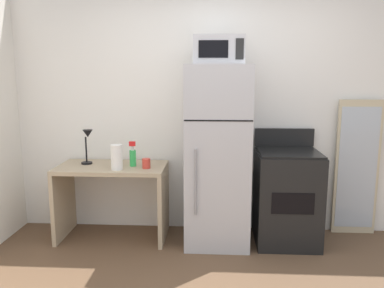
{
  "coord_description": "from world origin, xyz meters",
  "views": [
    {
      "loc": [
        -0.06,
        -2.38,
        1.65
      ],
      "look_at": [
        -0.26,
        1.1,
        1.02
      ],
      "focal_mm": 36.37,
      "sensor_mm": 36.0,
      "label": 1
    }
  ],
  "objects_px": {
    "desk_lamp": "(87,141)",
    "refrigerator": "(218,156)",
    "oven_range": "(287,196)",
    "leaning_mirror": "(357,168)",
    "paper_towel_roll": "(117,157)",
    "microwave": "(219,50)",
    "spray_bottle": "(133,156)",
    "coffee_mug": "(146,163)",
    "desk": "(113,188)"
  },
  "relations": [
    {
      "from": "desk_lamp",
      "to": "refrigerator",
      "type": "bearing_deg",
      "value": -3.54
    },
    {
      "from": "oven_range",
      "to": "leaning_mirror",
      "type": "xyz_separation_m",
      "value": [
        0.75,
        0.26,
        0.23
      ]
    },
    {
      "from": "paper_towel_roll",
      "to": "leaning_mirror",
      "type": "distance_m",
      "value": 2.43
    },
    {
      "from": "desk_lamp",
      "to": "microwave",
      "type": "xyz_separation_m",
      "value": [
        1.3,
        -0.1,
        0.88
      ]
    },
    {
      "from": "spray_bottle",
      "to": "paper_towel_roll",
      "type": "bearing_deg",
      "value": -130.3
    },
    {
      "from": "spray_bottle",
      "to": "paper_towel_roll",
      "type": "xyz_separation_m",
      "value": [
        -0.12,
        -0.15,
        0.02
      ]
    },
    {
      "from": "coffee_mug",
      "to": "leaning_mirror",
      "type": "relative_size",
      "value": 0.07
    },
    {
      "from": "microwave",
      "to": "refrigerator",
      "type": "bearing_deg",
      "value": 90.32
    },
    {
      "from": "paper_towel_roll",
      "to": "refrigerator",
      "type": "distance_m",
      "value": 0.97
    },
    {
      "from": "desk",
      "to": "spray_bottle",
      "type": "bearing_deg",
      "value": -2.35
    },
    {
      "from": "leaning_mirror",
      "to": "desk_lamp",
      "type": "bearing_deg",
      "value": -175.89
    },
    {
      "from": "paper_towel_roll",
      "to": "oven_range",
      "type": "distance_m",
      "value": 1.7
    },
    {
      "from": "microwave",
      "to": "leaning_mirror",
      "type": "distance_m",
      "value": 1.87
    },
    {
      "from": "paper_towel_roll",
      "to": "leaning_mirror",
      "type": "bearing_deg",
      "value": 9.48
    },
    {
      "from": "microwave",
      "to": "leaning_mirror",
      "type": "xyz_separation_m",
      "value": [
        1.43,
        0.3,
        -1.17
      ]
    },
    {
      "from": "refrigerator",
      "to": "leaning_mirror",
      "type": "height_order",
      "value": "refrigerator"
    },
    {
      "from": "oven_range",
      "to": "desk_lamp",
      "type": "bearing_deg",
      "value": 178.31
    },
    {
      "from": "desk_lamp",
      "to": "leaning_mirror",
      "type": "bearing_deg",
      "value": 4.11
    },
    {
      "from": "desk_lamp",
      "to": "coffee_mug",
      "type": "distance_m",
      "value": 0.66
    },
    {
      "from": "desk",
      "to": "desk_lamp",
      "type": "distance_m",
      "value": 0.54
    },
    {
      "from": "desk_lamp",
      "to": "oven_range",
      "type": "distance_m",
      "value": 2.06
    },
    {
      "from": "coffee_mug",
      "to": "microwave",
      "type": "bearing_deg",
      "value": 2.69
    },
    {
      "from": "desk",
      "to": "leaning_mirror",
      "type": "distance_m",
      "value": 2.5
    },
    {
      "from": "oven_range",
      "to": "leaning_mirror",
      "type": "relative_size",
      "value": 0.79
    },
    {
      "from": "desk_lamp",
      "to": "spray_bottle",
      "type": "height_order",
      "value": "desk_lamp"
    },
    {
      "from": "coffee_mug",
      "to": "paper_towel_roll",
      "type": "relative_size",
      "value": 0.4
    },
    {
      "from": "desk_lamp",
      "to": "paper_towel_roll",
      "type": "bearing_deg",
      "value": -30.47
    },
    {
      "from": "spray_bottle",
      "to": "oven_range",
      "type": "distance_m",
      "value": 1.57
    },
    {
      "from": "desk_lamp",
      "to": "refrigerator",
      "type": "xyz_separation_m",
      "value": [
        1.3,
        -0.08,
        -0.12
      ]
    },
    {
      "from": "desk_lamp",
      "to": "desk",
      "type": "bearing_deg",
      "value": -10.85
    },
    {
      "from": "microwave",
      "to": "oven_range",
      "type": "xyz_separation_m",
      "value": [
        0.68,
        0.04,
        -1.4
      ]
    },
    {
      "from": "desk",
      "to": "microwave",
      "type": "xyz_separation_m",
      "value": [
        1.05,
        -0.05,
        1.35
      ]
    },
    {
      "from": "microwave",
      "to": "desk_lamp",
      "type": "bearing_deg",
      "value": 175.54
    },
    {
      "from": "microwave",
      "to": "leaning_mirror",
      "type": "bearing_deg",
      "value": 11.77
    },
    {
      "from": "oven_range",
      "to": "spray_bottle",
      "type": "bearing_deg",
      "value": 179.93
    },
    {
      "from": "coffee_mug",
      "to": "paper_towel_roll",
      "type": "distance_m",
      "value": 0.29
    },
    {
      "from": "desk",
      "to": "desk_lamp",
      "type": "xyz_separation_m",
      "value": [
        -0.25,
        0.05,
        0.47
      ]
    },
    {
      "from": "desk_lamp",
      "to": "refrigerator",
      "type": "height_order",
      "value": "refrigerator"
    },
    {
      "from": "desk",
      "to": "oven_range",
      "type": "bearing_deg",
      "value": -0.35
    },
    {
      "from": "desk",
      "to": "coffee_mug",
      "type": "xyz_separation_m",
      "value": [
        0.36,
        -0.09,
        0.28
      ]
    },
    {
      "from": "spray_bottle",
      "to": "microwave",
      "type": "relative_size",
      "value": 0.54
    },
    {
      "from": "desk_lamp",
      "to": "oven_range",
      "type": "relative_size",
      "value": 0.32
    },
    {
      "from": "refrigerator",
      "to": "coffee_mug",
      "type": "bearing_deg",
      "value": -175.56
    },
    {
      "from": "desk",
      "to": "refrigerator",
      "type": "xyz_separation_m",
      "value": [
        1.05,
        -0.03,
        0.35
      ]
    },
    {
      "from": "oven_range",
      "to": "desk",
      "type": "bearing_deg",
      "value": 179.65
    },
    {
      "from": "paper_towel_roll",
      "to": "microwave",
      "type": "xyz_separation_m",
      "value": [
        0.96,
        0.1,
        1.0
      ]
    },
    {
      "from": "coffee_mug",
      "to": "oven_range",
      "type": "xyz_separation_m",
      "value": [
        1.37,
        0.08,
        -0.33
      ]
    },
    {
      "from": "microwave",
      "to": "paper_towel_roll",
      "type": "bearing_deg",
      "value": -174.0
    },
    {
      "from": "leaning_mirror",
      "to": "paper_towel_roll",
      "type": "bearing_deg",
      "value": -170.52
    },
    {
      "from": "desk_lamp",
      "to": "paper_towel_roll",
      "type": "distance_m",
      "value": 0.42
    }
  ]
}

